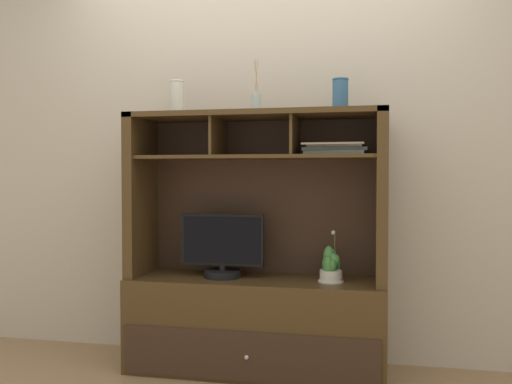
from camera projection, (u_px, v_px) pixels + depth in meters
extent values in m
cube|color=#94724E|center=(256.00, 371.00, 3.15)|extent=(6.00, 6.00, 0.02)
cube|color=beige|center=(265.00, 132.00, 3.36)|extent=(6.00, 0.02, 2.80)
cube|color=#483319|center=(256.00, 324.00, 3.14)|extent=(1.47, 0.47, 0.54)
cube|color=#3A261A|center=(247.00, 357.00, 2.91)|extent=(1.41, 0.01, 0.27)
sphere|color=silver|center=(246.00, 357.00, 2.90)|extent=(0.02, 0.02, 0.02)
cube|color=#483319|center=(141.00, 195.00, 3.26)|extent=(0.06, 0.41, 0.95)
cube|color=#483319|center=(382.00, 197.00, 2.97)|extent=(0.06, 0.41, 0.95)
cube|color=#3A261A|center=(262.00, 197.00, 3.31)|extent=(1.41, 0.02, 0.92)
cube|color=#483319|center=(256.00, 115.00, 3.10)|extent=(1.47, 0.41, 0.03)
cube|color=#483319|center=(256.00, 157.00, 3.11)|extent=(1.35, 0.37, 0.02)
cube|color=#483319|center=(218.00, 137.00, 3.15)|extent=(0.02, 0.35, 0.21)
cube|color=#483319|center=(295.00, 136.00, 3.06)|extent=(0.02, 0.35, 0.21)
cylinder|color=black|center=(222.00, 274.00, 3.15)|extent=(0.22, 0.22, 0.04)
cylinder|color=black|center=(222.00, 268.00, 3.15)|extent=(0.04, 0.04, 0.03)
cube|color=black|center=(222.00, 240.00, 3.15)|extent=(0.49, 0.03, 0.30)
cube|color=black|center=(222.00, 240.00, 3.13)|extent=(0.46, 0.00, 0.27)
cylinder|color=#AD6947|center=(335.00, 276.00, 3.07)|extent=(0.09, 0.09, 0.05)
cylinder|color=#AD6947|center=(335.00, 279.00, 3.07)|extent=(0.11, 0.11, 0.01)
cylinder|color=#4C6B38|center=(335.00, 252.00, 3.06)|extent=(0.01, 0.03, 0.22)
sphere|color=silver|center=(334.00, 252.00, 3.07)|extent=(0.03, 0.03, 0.03)
sphere|color=silver|center=(333.00, 233.00, 3.06)|extent=(0.02, 0.02, 0.02)
ellipsoid|color=#42974A|center=(338.00, 267.00, 3.05)|extent=(0.04, 0.05, 0.10)
ellipsoid|color=#42974A|center=(338.00, 266.00, 3.07)|extent=(0.04, 0.04, 0.09)
cylinder|color=silver|center=(331.00, 276.00, 3.02)|extent=(0.12, 0.12, 0.07)
cylinder|color=silver|center=(331.00, 281.00, 3.02)|extent=(0.14, 0.14, 0.01)
ellipsoid|color=#43843B|center=(334.00, 259.00, 3.01)|extent=(0.07, 0.06, 0.07)
ellipsoid|color=#43843B|center=(332.00, 260.00, 3.03)|extent=(0.06, 0.06, 0.10)
ellipsoid|color=#43843B|center=(329.00, 256.00, 3.04)|extent=(0.06, 0.06, 0.12)
ellipsoid|color=#43843B|center=(327.00, 264.00, 3.02)|extent=(0.05, 0.05, 0.10)
ellipsoid|color=#43843B|center=(328.00, 265.00, 3.00)|extent=(0.06, 0.07, 0.11)
ellipsoid|color=#43843B|center=(332.00, 264.00, 3.00)|extent=(0.05, 0.07, 0.07)
cube|color=slate|center=(335.00, 153.00, 2.98)|extent=(0.33, 0.24, 0.02)
cube|color=#33413F|center=(335.00, 149.00, 2.97)|extent=(0.35, 0.21, 0.02)
cube|color=gray|center=(335.00, 147.00, 2.97)|extent=(0.30, 0.20, 0.01)
cube|color=gray|center=(334.00, 144.00, 2.96)|extent=(0.34, 0.27, 0.01)
cylinder|color=#ADC0B8|center=(256.00, 104.00, 3.11)|extent=(0.05, 0.05, 0.10)
cylinder|color=#ADC0B8|center=(256.00, 93.00, 3.11)|extent=(0.02, 0.02, 0.02)
cylinder|color=tan|center=(257.00, 77.00, 3.10)|extent=(0.00, 0.04, 0.20)
cylinder|color=tan|center=(257.00, 77.00, 3.11)|extent=(0.02, 0.01, 0.20)
cylinder|color=tan|center=(256.00, 77.00, 3.11)|extent=(0.02, 0.03, 0.20)
cylinder|color=tan|center=(256.00, 77.00, 3.10)|extent=(0.03, 0.04, 0.20)
cylinder|color=tan|center=(256.00, 77.00, 3.10)|extent=(0.03, 0.01, 0.20)
cylinder|color=silver|center=(177.00, 99.00, 3.20)|extent=(0.08, 0.08, 0.19)
torus|color=silver|center=(177.00, 81.00, 3.20)|extent=(0.08, 0.08, 0.01)
cylinder|color=#345F82|center=(340.00, 96.00, 3.01)|extent=(0.09, 0.09, 0.17)
torus|color=#345F82|center=(340.00, 79.00, 3.00)|extent=(0.09, 0.09, 0.01)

